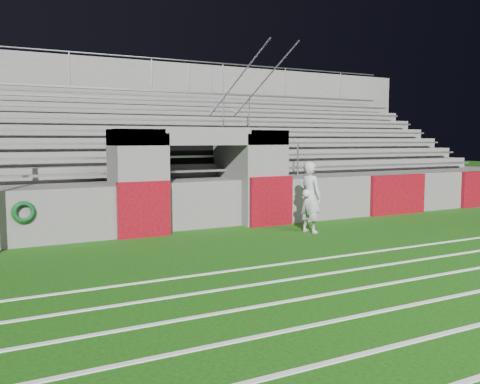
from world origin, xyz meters
TOP-DOWN VIEW (x-y plane):
  - ground at (0.00, 0.00)m, footprint 90.00×90.00m
  - stadium_structure at (0.00, 7.97)m, footprint 26.00×8.48m
  - goalkeeper_with_ball at (2.10, 1.59)m, footprint 0.56×0.73m
  - hose_coil at (-4.50, 2.93)m, footprint 0.51×0.14m

SIDE VIEW (x-z plane):
  - ground at x=0.00m, z-range 0.00..0.00m
  - hose_coil at x=-4.50m, z-range 0.53..1.04m
  - goalkeeper_with_ball at x=2.10m, z-range 0.00..1.80m
  - stadium_structure at x=0.00m, z-range -1.22..4.20m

